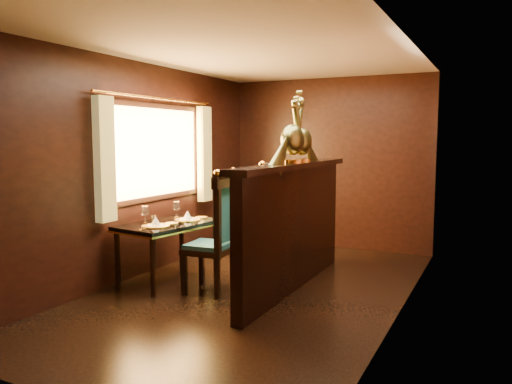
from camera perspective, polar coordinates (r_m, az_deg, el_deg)
ground at (r=5.40m, az=-0.18°, el=-11.29°), size 5.00×5.00×0.00m
room_shell at (r=5.20m, az=-0.95°, el=5.76°), size 3.04×5.04×2.52m
partition at (r=5.37m, az=4.32°, el=-3.57°), size 0.26×2.70×1.36m
dining_table at (r=5.73m, az=-9.98°, el=-4.12°), size 0.86×1.23×0.87m
chair_left at (r=5.23m, az=-4.25°, el=-4.15°), size 0.50×0.53×1.31m
chair_right at (r=5.53m, az=1.65°, el=-3.20°), size 0.65×0.66×1.38m
peacock_left at (r=5.23m, az=4.20°, el=7.51°), size 0.24×0.64×0.77m
peacock_right at (r=5.49m, az=5.27°, el=7.09°), size 0.22×0.59×0.70m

